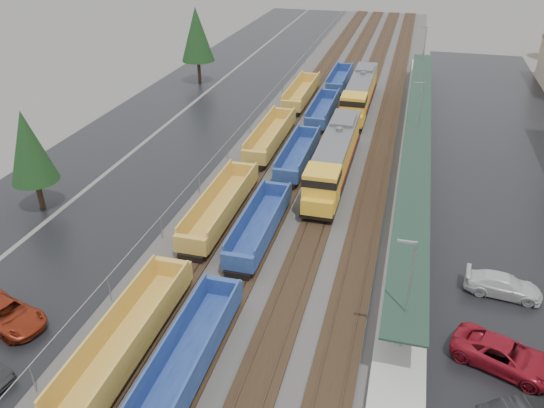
{
  "coord_description": "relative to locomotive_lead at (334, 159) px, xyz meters",
  "views": [
    {
      "loc": [
        8.14,
        -4.29,
        23.13
      ],
      "look_at": [
        -1.59,
        32.36,
        2.0
      ],
      "focal_mm": 35.0,
      "sensor_mm": 36.0,
      "label": 1
    }
  ],
  "objects": [
    {
      "name": "parked_car_west_c",
      "position": [
        -16.71,
        -25.59,
        -1.54
      ],
      "size": [
        4.02,
        6.15,
        1.57
      ],
      "primitive_type": "imported",
      "rotation": [
        0.0,
        0.0,
        1.3
      ],
      "color": "maroon",
      "rests_on": "ground"
    },
    {
      "name": "west_parking_lot",
      "position": [
        -17.0,
        18.1,
        -2.32
      ],
      "size": [
        10.0,
        160.0,
        0.02
      ],
      "primitive_type": "cube",
      "color": "black",
      "rests_on": "ground"
    },
    {
      "name": "well_string_blue",
      "position": [
        -4.0,
        -11.7,
        -1.23
      ],
      "size": [
        2.46,
        97.66,
        2.19
      ],
      "color": "navy",
      "rests_on": "ground"
    },
    {
      "name": "tree_west_far",
      "position": [
        -25.0,
        28.1,
        4.79
      ],
      "size": [
        4.84,
        4.84,
        11.0
      ],
      "color": "#332316",
      "rests_on": "ground"
    },
    {
      "name": "parked_car_east_b",
      "position": [
        13.31,
        -21.28,
        -1.51
      ],
      "size": [
        4.64,
        6.45,
        1.63
      ],
      "primitive_type": "imported",
      "rotation": [
        0.0,
        0.0,
        1.2
      ],
      "color": "maroon",
      "rests_on": "ground"
    },
    {
      "name": "well_string_yellow",
      "position": [
        -8.0,
        -17.78,
        -1.17
      ],
      "size": [
        2.62,
        95.26,
        2.32
      ],
      "color": "gold",
      "rests_on": "ground"
    },
    {
      "name": "tree_west_near",
      "position": [
        -24.0,
        -11.9,
        3.49
      ],
      "size": [
        3.96,
        3.96,
        9.0
      ],
      "color": "#332316",
      "rests_on": "ground"
    },
    {
      "name": "ballast_strip",
      "position": [
        -2.0,
        18.1,
        -2.29
      ],
      "size": [
        20.0,
        160.0,
        0.08
      ],
      "primitive_type": "cube",
      "color": "#302D2B",
      "rests_on": "ground"
    },
    {
      "name": "locomotive_trail",
      "position": [
        0.0,
        21.0,
        0.0
      ],
      "size": [
        2.92,
        19.22,
        4.35
      ],
      "color": "black",
      "rests_on": "ground"
    },
    {
      "name": "chainlink_fence",
      "position": [
        -11.5,
        16.54,
        -0.72
      ],
      "size": [
        0.08,
        160.04,
        2.02
      ],
      "color": "gray",
      "rests_on": "ground"
    },
    {
      "name": "locomotive_lead",
      "position": [
        0.0,
        0.0,
        0.0
      ],
      "size": [
        2.92,
        19.22,
        4.35
      ],
      "color": "black",
      "rests_on": "ground"
    },
    {
      "name": "parked_car_east_c",
      "position": [
        13.99,
        -14.32,
        -1.6
      ],
      "size": [
        2.54,
        5.22,
        1.46
      ],
      "primitive_type": "imported",
      "rotation": [
        0.0,
        0.0,
        1.47
      ],
      "color": "silver",
      "rests_on": "ground"
    },
    {
      "name": "trackbed",
      "position": [
        -2.0,
        18.1,
        -2.17
      ],
      "size": [
        14.6,
        160.0,
        0.22
      ],
      "color": "black",
      "rests_on": "ground"
    },
    {
      "name": "east_commuter_lot",
      "position": [
        17.0,
        8.1,
        -2.32
      ],
      "size": [
        16.0,
        100.0,
        0.02
      ],
      "primitive_type": "cube",
      "color": "black",
      "rests_on": "ground"
    },
    {
      "name": "west_road",
      "position": [
        -27.0,
        18.1,
        -2.32
      ],
      "size": [
        9.0,
        160.0,
        0.02
      ],
      "primitive_type": "cube",
      "color": "black",
      "rests_on": "ground"
    },
    {
      "name": "station_platform",
      "position": [
        7.5,
        8.11,
        -1.6
      ],
      "size": [
        3.0,
        80.0,
        8.0
      ],
      "color": "#9E9B93",
      "rests_on": "ground"
    }
  ]
}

